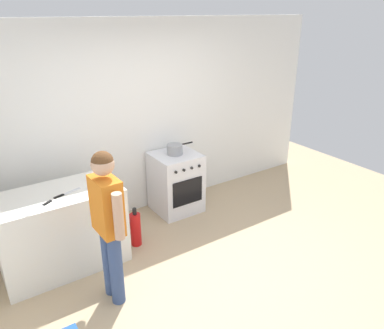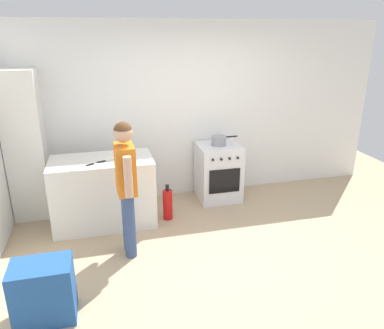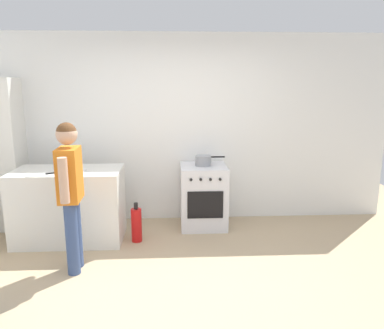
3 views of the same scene
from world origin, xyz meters
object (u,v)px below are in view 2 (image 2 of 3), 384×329
Objects in this scene: knife_chef at (108,161)px; knife_carving at (83,167)px; oven_left at (218,172)px; person at (126,179)px; fire_extinguisher at (168,204)px; larder_cabinet at (26,146)px; recycling_crate_lower at (46,305)px; recycling_crate_upper at (41,278)px; pot at (219,141)px.

knife_carving is at bearing -152.53° from knife_chef.
person is (-1.45, -1.18, 0.49)m from oven_left.
larder_cabinet reaches higher than fire_extinguisher.
knife_carving and knife_chef have the same top height.
oven_left is 0.42× the size of larder_cabinet.
recycling_crate_lower is (-1.41, -1.58, -0.08)m from fire_extinguisher.
knife_chef is at bearing 178.72° from fire_extinguisher.
person reaches higher than recycling_crate_lower.
fire_extinguisher is 2.13m from recycling_crate_upper.
pot reaches higher than recycling_crate_upper.
pot is 0.25× the size of person.
knife_chef is 1.18m from larder_cabinet.
pot is 3.17m from recycling_crate_lower.
oven_left reaches higher than recycling_crate_upper.
person is at bearing -76.92° from knife_chef.
recycling_crate_upper is at bearing -137.89° from oven_left.
recycling_crate_upper is (-2.27, -2.06, -0.50)m from pot.
recycling_crate_lower is 0.28m from recycling_crate_upper.
recycling_crate_upper is at bearing -131.69° from fire_extinguisher.
pot reaches higher than fire_extinguisher.
fire_extinguisher is at bearing -151.22° from oven_left.
recycling_crate_upper is 0.26× the size of larder_cabinet.
knife_chef is at bearing 27.47° from knife_carving.
recycling_crate_lower is 0.26× the size of larder_cabinet.
knife_chef is (-1.61, -0.47, -0.02)m from pot.
person reaches higher than pot.
recycling_crate_lower is 1.00× the size of recycling_crate_upper.
knife_chef is (-1.61, -0.46, 0.48)m from oven_left.
person reaches higher than knife_chef.
recycling_crate_lower is (-2.27, -2.06, -0.78)m from pot.
oven_left is 1.63× the size of recycling_crate_lower.
person reaches higher than oven_left.
knife_chef reaches higher than fire_extinguisher.
oven_left is 1.01m from fire_extinguisher.
oven_left is 1.63× the size of recycling_crate_upper.
knife_carving is at bearing -161.96° from pot.
recycling_crate_upper is at bearing -104.15° from knife_carving.
larder_cabinet is at bearing 177.90° from pot.
knife_chef is 1.89m from recycling_crate_lower.
oven_left reaches higher than recycling_crate_lower.
recycling_crate_upper is at bearing 0.00° from recycling_crate_lower.
recycling_crate_upper is at bearing -80.23° from larder_cabinet.
pot reaches higher than knife_carving.
oven_left is 1.75m from knife_chef.
knife_carving is at bearing 75.85° from recycling_crate_upper.
larder_cabinet is at bearing 99.77° from recycling_crate_upper.
person is 1.44m from recycling_crate_lower.
knife_chef is 0.59× the size of recycling_crate_upper.
oven_left is at bearing 42.11° from recycling_crate_upper.
larder_cabinet is (-1.04, 0.56, 0.10)m from knife_chef.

